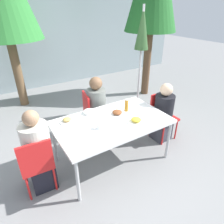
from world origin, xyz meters
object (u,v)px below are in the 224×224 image
Objects in this scene: bottle at (126,105)px; salad_bowl at (90,112)px; person_far at (97,109)px; person_left at (39,154)px; person_right at (163,114)px; closed_umbrella at (142,38)px; chair_right at (162,113)px; chair_left at (37,162)px; chair_far at (92,111)px; drinking_cup at (99,126)px.

salad_bowl is (-0.54, 0.24, -0.08)m from bottle.
person_left is at bearing -49.69° from person_far.
bottle is 0.60m from salad_bowl.
person_right is at bearing 1.70° from person_left.
closed_umbrella is 1.92m from salad_bowl.
salad_bowl is at bearing 156.25° from bottle.
closed_umbrella is (2.47, 1.01, 1.11)m from person_left.
bottle is at bearing -4.45° from chair_right.
chair_left and chair_right have the same top height.
chair_far is at bearing -121.91° from person_far.
chair_right is 0.38× the size of closed_umbrella.
chair_far reaches higher than drinking_cup.
chair_right is at bearing 5.71° from chair_left.
chair_left is 0.72× the size of person_left.
chair_right is 10.63× the size of drinking_cup.
chair_left is at bearing 0.31° from person_right.
closed_umbrella reaches higher than person_far.
person_left is 1.49m from bottle.
closed_umbrella is 11.77× the size of salad_bowl.
bottle is (-1.01, -0.92, -0.83)m from closed_umbrella.
salad_bowl is (0.09, 0.46, -0.02)m from drinking_cup.
person_right is 5.72× the size of salad_bowl.
chair_far is 0.11m from person_far.
drinking_cup is 0.47m from salad_bowl.
closed_umbrella reaches higher than chair_right.
chair_right is 1.00× the size of chair_far.
chair_left is at bearing 176.11° from drinking_cup.
closed_umbrella is at bearing 114.71° from person_far.
chair_far is (1.17, 0.77, -0.06)m from person_left.
salad_bowl is (0.92, 0.32, 0.20)m from person_left.
chair_far is at bearing 36.29° from person_left.
person_right is at bearing 3.71° from chair_left.
chair_far is at bearing 60.27° from salad_bowl.
person_far is 1.68m from closed_umbrella.
chair_left and chair_far have the same top height.
person_left is at bearing -160.55° from salad_bowl.
person_left is 0.87m from drinking_cup.
person_right is 0.94× the size of person_far.
drinking_cup is at bearing -9.79° from chair_far.
person_far is (1.24, 0.70, -0.00)m from person_left.
salad_bowl is (-1.55, -0.68, -0.91)m from closed_umbrella.
person_far is at bearing 109.67° from bottle.
person_right is at bearing 62.33° from person_far.
person_left is 1.39× the size of chair_far.
person_left is 2.24m from chair_right.
person_left is at bearing -157.80° from closed_umbrella.
chair_left is 1.08m from salad_bowl.
person_right is 1.28× the size of chair_far.
salad_bowl is (-1.32, 0.29, 0.26)m from chair_right.
chair_far is 4.46× the size of salad_bowl.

